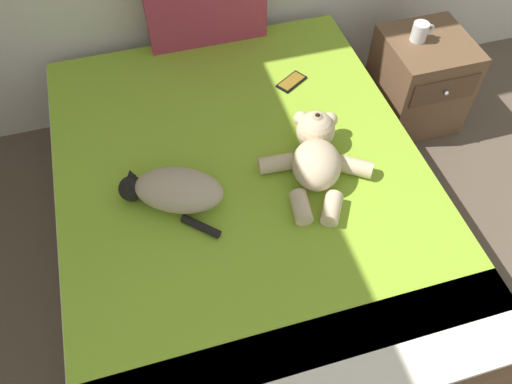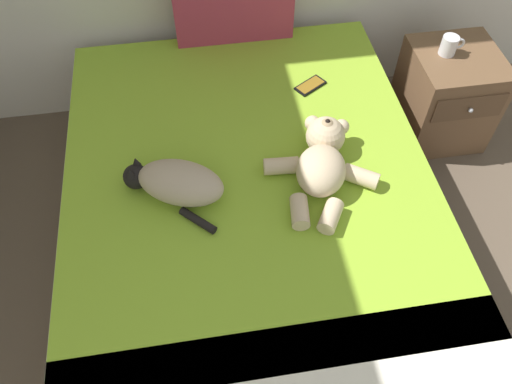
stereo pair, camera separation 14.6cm
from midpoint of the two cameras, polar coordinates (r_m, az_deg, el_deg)
bed at (r=2.27m, az=1.07°, el=-2.01°), size 1.55×1.96×0.50m
cat at (r=1.96m, az=-6.82°, el=0.96°), size 0.42×0.37×0.15m
teddy_bear at (r=2.04m, az=9.42°, el=3.30°), size 0.45×0.54×0.17m
cell_phone at (r=2.46m, az=7.81°, el=11.63°), size 0.16×0.14×0.01m
nightstand at (r=2.96m, az=21.76°, el=9.92°), size 0.43×0.46×0.51m
mug at (r=2.77m, az=22.26°, el=14.85°), size 0.12×0.08×0.09m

